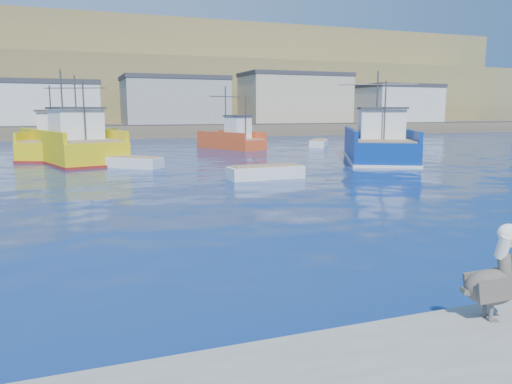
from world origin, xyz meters
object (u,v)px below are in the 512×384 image
(trawler_yellow_b, at_px, (71,146))
(skiff_extra, at_px, (131,163))
(skiff_mid, at_px, (265,173))
(pelican, at_px, (495,279))
(trawler_yellow_a, at_px, (71,144))
(boat_orange, at_px, (233,139))
(skiff_far, at_px, (319,144))
(trawler_blue, at_px, (378,145))

(trawler_yellow_b, distance_m, skiff_extra, 6.90)
(skiff_mid, relative_size, pelican, 2.82)
(trawler_yellow_a, distance_m, pelican, 37.07)
(trawler_yellow_a, xyz_separation_m, boat_orange, (14.54, 3.56, -0.04))
(boat_orange, height_order, skiff_mid, boat_orange)
(trawler_yellow_b, relative_size, skiff_far, 3.04)
(pelican, bearing_deg, trawler_blue, 59.23)
(trawler_yellow_a, distance_m, trawler_yellow_b, 3.55)
(trawler_blue, bearing_deg, skiff_far, 81.08)
(skiff_far, bearing_deg, pelican, -114.06)
(trawler_yellow_b, distance_m, pelican, 33.57)
(trawler_yellow_b, height_order, boat_orange, trawler_yellow_b)
(trawler_yellow_a, bearing_deg, pelican, -80.99)
(trawler_blue, bearing_deg, skiff_mid, -149.16)
(trawler_yellow_a, height_order, trawler_blue, trawler_blue)
(trawler_yellow_b, bearing_deg, trawler_blue, -17.51)
(trawler_yellow_a, xyz_separation_m, pelican, (5.80, -36.61, 0.10))
(pelican, bearing_deg, trawler_yellow_b, 99.96)
(trawler_yellow_a, bearing_deg, trawler_yellow_b, -90.01)
(trawler_blue, relative_size, skiff_mid, 3.15)
(trawler_blue, distance_m, skiff_far, 13.72)
(trawler_yellow_a, xyz_separation_m, trawler_blue, (21.46, -10.32, 0.07))
(boat_orange, bearing_deg, trawler_blue, -63.49)
(boat_orange, relative_size, skiff_mid, 1.87)
(trawler_yellow_b, xyz_separation_m, pelican, (5.80, -33.06, 0.02))
(trawler_blue, relative_size, boat_orange, 1.69)
(trawler_yellow_a, relative_size, trawler_yellow_b, 0.88)
(trawler_blue, distance_m, skiff_mid, 13.71)
(skiff_mid, xyz_separation_m, skiff_far, (13.87, 20.55, 0.01))
(trawler_blue, bearing_deg, boat_orange, 116.51)
(skiff_mid, relative_size, skiff_extra, 1.03)
(boat_orange, xyz_separation_m, skiff_far, (9.04, -0.35, -0.69))
(boat_orange, bearing_deg, trawler_yellow_b, -153.96)
(skiff_extra, distance_m, pelican, 27.31)
(pelican, bearing_deg, skiff_far, 65.94)
(boat_orange, xyz_separation_m, pelican, (-8.73, -40.16, 0.14))
(trawler_yellow_b, distance_m, boat_orange, 16.18)
(skiff_mid, height_order, skiff_extra, same)
(skiff_mid, bearing_deg, boat_orange, 76.98)
(skiff_extra, height_order, pelican, pelican)
(skiff_extra, bearing_deg, skiff_far, 32.21)
(trawler_yellow_b, xyz_separation_m, boat_orange, (14.54, 7.10, -0.12))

